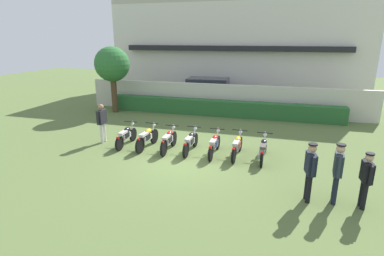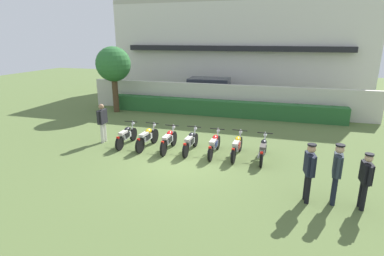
% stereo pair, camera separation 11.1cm
% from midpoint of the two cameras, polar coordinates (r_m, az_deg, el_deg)
% --- Properties ---
extents(ground, '(60.00, 60.00, 0.00)m').
position_cam_midpoint_polar(ground, '(11.65, -1.37, -6.11)').
color(ground, '#566B38').
extents(building, '(18.33, 6.50, 7.17)m').
position_cam_midpoint_polar(building, '(24.97, 9.04, 14.29)').
color(building, silver).
rests_on(building, ground).
extents(compound_wall, '(17.41, 0.30, 1.78)m').
position_cam_midpoint_polar(compound_wall, '(18.83, 6.00, 5.46)').
color(compound_wall, beige).
rests_on(compound_wall, ground).
extents(hedge_row, '(13.93, 0.70, 0.92)m').
position_cam_midpoint_polar(hedge_row, '(18.24, 5.55, 3.72)').
color(hedge_row, '#28602D').
rests_on(hedge_row, ground).
extents(parked_car, '(4.56, 2.21, 1.89)m').
position_cam_midpoint_polar(parked_car, '(20.76, 3.76, 6.68)').
color(parked_car, navy).
rests_on(parked_car, ground).
extents(tree_near_inspector, '(2.10, 2.10, 4.01)m').
position_cam_midpoint_polar(tree_near_inspector, '(19.38, -14.35, 11.37)').
color(tree_near_inspector, '#4C3823').
rests_on(tree_near_inspector, ground).
extents(motorcycle_in_row_0, '(0.60, 1.88, 0.95)m').
position_cam_midpoint_polar(motorcycle_in_row_0, '(13.41, -11.95, -1.37)').
color(motorcycle_in_row_0, black).
rests_on(motorcycle_in_row_0, ground).
extents(motorcycle_in_row_1, '(0.60, 1.94, 0.98)m').
position_cam_midpoint_polar(motorcycle_in_row_1, '(12.94, -8.14, -1.76)').
color(motorcycle_in_row_1, black).
rests_on(motorcycle_in_row_1, ground).
extents(motorcycle_in_row_2, '(0.60, 1.86, 0.98)m').
position_cam_midpoint_polar(motorcycle_in_row_2, '(12.53, -4.14, -2.25)').
color(motorcycle_in_row_2, black).
rests_on(motorcycle_in_row_2, ground).
extents(motorcycle_in_row_3, '(0.60, 1.90, 0.95)m').
position_cam_midpoint_polar(motorcycle_in_row_3, '(12.35, -0.02, -2.55)').
color(motorcycle_in_row_3, black).
rests_on(motorcycle_in_row_3, ground).
extents(motorcycle_in_row_4, '(0.60, 1.93, 0.95)m').
position_cam_midpoint_polar(motorcycle_in_row_4, '(12.09, 4.46, -3.05)').
color(motorcycle_in_row_4, black).
rests_on(motorcycle_in_row_4, ground).
extents(motorcycle_in_row_5, '(0.60, 1.95, 0.96)m').
position_cam_midpoint_polar(motorcycle_in_row_5, '(11.97, 8.68, -3.36)').
color(motorcycle_in_row_5, black).
rests_on(motorcycle_in_row_5, ground).
extents(motorcycle_in_row_6, '(0.60, 1.93, 0.95)m').
position_cam_midpoint_polar(motorcycle_in_row_6, '(11.85, 13.43, -3.89)').
color(motorcycle_in_row_6, black).
rests_on(motorcycle_in_row_6, ground).
extents(inspector_person, '(0.23, 0.69, 1.74)m').
position_cam_midpoint_polar(inspector_person, '(13.91, -16.22, 1.52)').
color(inspector_person, silver).
rests_on(inspector_person, ground).
extents(officer_0, '(0.29, 0.68, 1.73)m').
position_cam_midpoint_polar(officer_0, '(9.11, 21.44, -6.96)').
color(officer_0, black).
rests_on(officer_0, ground).
extents(officer_1, '(0.28, 0.69, 1.76)m').
position_cam_midpoint_polar(officer_1, '(9.30, 25.84, -6.89)').
color(officer_1, black).
rests_on(officer_1, ground).
extents(officer_2, '(0.25, 0.65, 1.60)m').
position_cam_midpoint_polar(officer_2, '(9.43, 30.05, -7.94)').
color(officer_2, black).
rests_on(officer_2, ground).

